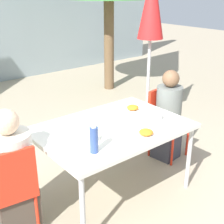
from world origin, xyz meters
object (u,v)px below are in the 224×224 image
object	(u,v)px
chair_right	(165,117)
drinking_cup	(159,116)
person_right	(168,118)
salad_bowl	(91,137)
person_left	(13,176)
chair_left	(10,186)
bottle	(94,139)
closed_umbrella	(151,10)

from	to	relation	value
chair_right	drinking_cup	world-z (taller)	chair_right
person_right	salad_bowl	bearing A→B (deg)	2.51
person_left	chair_left	bearing A→B (deg)	-121.90
bottle	closed_umbrella	bearing A→B (deg)	33.30
person_left	chair_right	xyz separation A→B (m)	(1.99, 0.09, -0.03)
chair_left	person_right	bearing A→B (deg)	9.41
chair_left	salad_bowl	bearing A→B (deg)	-4.49
person_right	bottle	world-z (taller)	person_right
chair_left	person_left	size ratio (longest dim) A/B	0.76
person_right	bottle	size ratio (longest dim) A/B	4.64
person_right	drinking_cup	size ratio (longest dim) A/B	14.08
closed_umbrella	salad_bowl	world-z (taller)	closed_umbrella
person_right	closed_umbrella	distance (m)	1.48
closed_umbrella	salad_bowl	bearing A→B (deg)	-149.69
person_left	closed_umbrella	size ratio (longest dim) A/B	0.49
chair_right	chair_left	bearing A→B (deg)	-2.87
person_left	chair_right	size ratio (longest dim) A/B	1.32
person_left	chair_right	bearing A→B (deg)	9.80
person_left	closed_umbrella	distance (m)	2.77
salad_bowl	closed_umbrella	bearing A→B (deg)	30.31
person_right	bottle	bearing A→B (deg)	9.45
person_left	person_right	bearing A→B (deg)	7.32
bottle	chair_left	bearing A→B (deg)	149.99
bottle	person_right	bearing A→B (deg)	16.87
person_right	salad_bowl	xyz separation A→B (m)	(-1.29, -0.23, 0.24)
person_right	salad_bowl	distance (m)	1.33
closed_umbrella	person_right	bearing A→B (deg)	-119.05
person_right	drinking_cup	world-z (taller)	person_right
person_left	salad_bowl	bearing A→B (deg)	-11.42
chair_right	closed_umbrella	bearing A→B (deg)	-127.01
drinking_cup	person_right	bearing A→B (deg)	31.16
drinking_cup	salad_bowl	size ratio (longest dim) A/B	0.52
drinking_cup	salad_bowl	xyz separation A→B (m)	(-0.79, 0.08, -0.02)
chair_left	person_right	world-z (taller)	person_right
bottle	drinking_cup	bearing A→B (deg)	7.68
chair_left	drinking_cup	distance (m)	1.55
chair_right	closed_umbrella	distance (m)	1.45
bottle	drinking_cup	size ratio (longest dim) A/B	3.03
person_right	chair_left	bearing A→B (deg)	-5.23
bottle	salad_bowl	bearing A→B (deg)	60.23
chair_left	person_left	world-z (taller)	person_left
chair_right	closed_umbrella	xyz separation A→B (m)	(0.40, 0.70, 1.21)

